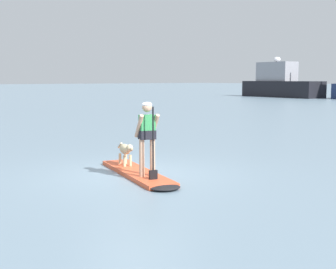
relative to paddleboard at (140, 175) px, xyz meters
name	(u,v)px	position (x,y,z in m)	size (l,w,h in m)	color
ground_plane	(137,175)	(-0.22, 0.07, -0.05)	(400.00, 400.00, 0.00)	gray
paddleboard	(140,175)	(0.00, 0.00, 0.00)	(3.68, 1.71, 0.10)	#E55933
person_paddler	(147,133)	(0.46, -0.14, 1.03)	(0.67, 0.57, 1.68)	tan
dog	(126,150)	(-0.97, 0.29, 0.44)	(1.03, 0.40, 0.58)	#CCB78C
moored_boat_starboard	(280,84)	(-27.81, 44.22, 1.62)	(11.71, 4.67, 5.11)	black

